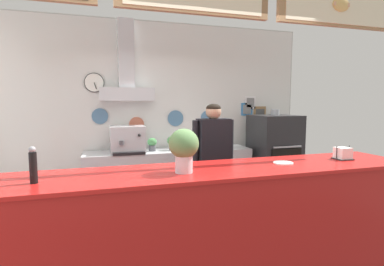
# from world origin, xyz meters

# --- Properties ---
(back_wall_assembly) EXTENTS (5.16, 2.41, 2.95)m
(back_wall_assembly) POSITION_xyz_m (-0.02, 2.10, 1.57)
(back_wall_assembly) COLOR #9E9E99
(back_wall_assembly) RESTS_ON ground_plane
(service_counter) EXTENTS (4.00, 0.71, 1.09)m
(service_counter) POSITION_xyz_m (0.00, -0.33, 0.54)
(service_counter) COLOR #B21916
(service_counter) RESTS_ON ground_plane
(back_prep_counter) EXTENTS (2.60, 0.57, 0.91)m
(back_prep_counter) POSITION_xyz_m (0.16, 1.83, 0.45)
(back_prep_counter) COLOR silver
(back_prep_counter) RESTS_ON ground_plane
(pizza_oven) EXTENTS (0.70, 0.74, 1.54)m
(pizza_oven) POSITION_xyz_m (1.91, 1.63, 0.72)
(pizza_oven) COLOR #232326
(pizza_oven) RESTS_ON ground_plane
(shop_worker) EXTENTS (0.55, 0.23, 1.64)m
(shop_worker) POSITION_xyz_m (0.49, 0.77, 0.89)
(shop_worker) COLOR #232328
(shop_worker) RESTS_ON ground_plane
(espresso_machine) EXTENTS (0.51, 0.47, 0.40)m
(espresso_machine) POSITION_xyz_m (-0.49, 1.80, 1.10)
(espresso_machine) COLOR silver
(espresso_machine) RESTS_ON back_prep_counter
(potted_sage) EXTENTS (0.14, 0.14, 0.20)m
(potted_sage) POSITION_xyz_m (-0.12, 1.81, 1.02)
(potted_sage) COLOR #4C4C51
(potted_sage) RESTS_ON back_prep_counter
(potted_thyme) EXTENTS (0.19, 0.19, 0.24)m
(potted_thyme) POSITION_xyz_m (1.10, 1.87, 1.04)
(potted_thyme) COLOR #4C4C51
(potted_thyme) RESTS_ON back_prep_counter
(potted_basil) EXTENTS (0.16, 0.16, 0.22)m
(potted_basil) POSITION_xyz_m (0.20, 1.81, 1.04)
(potted_basil) COLOR #4C4C51
(potted_basil) RESTS_ON back_prep_counter
(basil_vase) EXTENTS (0.24, 0.24, 0.36)m
(basil_vase) POSITION_xyz_m (-0.20, -0.39, 1.29)
(basil_vase) COLOR silver
(basil_vase) RESTS_ON service_counter
(condiment_plate) EXTENTS (0.18, 0.18, 0.01)m
(condiment_plate) POSITION_xyz_m (0.78, -0.31, 1.10)
(condiment_plate) COLOR white
(condiment_plate) RESTS_ON service_counter
(napkin_holder) EXTENTS (0.16, 0.15, 0.14)m
(napkin_holder) POSITION_xyz_m (1.47, -0.31, 1.15)
(napkin_holder) COLOR #262628
(napkin_holder) RESTS_ON service_counter
(pepper_grinder) EXTENTS (0.05, 0.05, 0.26)m
(pepper_grinder) POSITION_xyz_m (-1.30, -0.39, 1.22)
(pepper_grinder) COLOR black
(pepper_grinder) RESTS_ON service_counter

